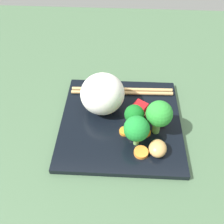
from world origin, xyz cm
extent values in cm
cube|color=#456345|center=(0.00, 0.00, -1.00)|extent=(110.00, 110.00, 2.00)
cube|color=black|center=(0.00, 0.00, 0.61)|extent=(25.31, 25.31, 1.21)
ellipsoid|color=white|center=(3.26, 4.03, 5.54)|extent=(12.58, 12.66, 8.65)
cylinder|color=#6AAB4C|center=(-2.63, -7.15, 2.75)|extent=(1.73, 1.78, 3.10)
sphere|color=green|center=(-2.38, -7.23, 6.29)|extent=(5.12, 5.12, 5.12)
cylinder|color=#76B158|center=(-5.80, -3.22, 2.37)|extent=(1.28, 1.37, 2.37)
sphere|color=#1E8531|center=(-5.51, -2.97, 5.43)|extent=(4.87, 4.87, 4.87)
cylinder|color=#529D3D|center=(-1.78, -2.47, 2.46)|extent=(1.70, 1.53, 2.59)
sphere|color=#156720|center=(-1.68, -2.59, 5.04)|extent=(3.93, 3.93, 3.93)
cylinder|color=orange|center=(-3.27, -0.86, 1.56)|extent=(2.93, 2.93, 0.68)
cylinder|color=orange|center=(-8.10, -4.06, 1.60)|extent=(3.35, 3.35, 0.77)
cylinder|color=orange|center=(-3.19, -4.96, 1.42)|extent=(3.33, 3.33, 0.42)
cube|color=red|center=(2.68, -4.01, 2.32)|extent=(3.64, 3.68, 2.20)
cube|color=red|center=(-0.32, -8.23, 2.13)|extent=(2.76, 2.79, 1.84)
ellipsoid|color=tan|center=(-7.64, -7.08, 2.52)|extent=(4.35, 3.99, 2.61)
ellipsoid|color=tan|center=(1.32, -6.11, 2.01)|extent=(2.55, 3.03, 1.59)
ellipsoid|color=#BE8243|center=(-3.82, -2.81, 2.31)|extent=(4.00, 3.97, 2.18)
cylinder|color=tan|center=(9.13, 0.12, 1.63)|extent=(1.50, 23.62, 0.83)
cylinder|color=tan|center=(7.96, 0.09, 1.63)|extent=(1.50, 23.62, 0.83)
camera|label=1|loc=(-33.31, -0.21, 40.43)|focal=38.88mm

